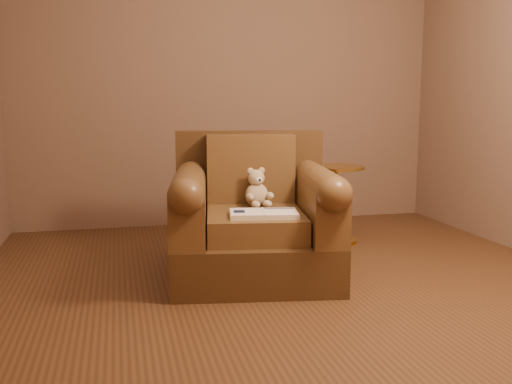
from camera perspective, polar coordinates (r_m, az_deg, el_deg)
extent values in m
plane|color=#53341C|center=(3.70, 3.45, -9.25)|extent=(4.00, 4.00, 0.00)
cube|color=#795C4A|center=(5.47, -2.71, 10.97)|extent=(4.00, 0.02, 2.70)
cube|color=#452E17|center=(3.83, -0.19, -6.32)|extent=(1.20, 1.16, 0.30)
cube|color=#452E17|center=(4.17, -0.67, 1.64)|extent=(1.06, 0.27, 0.66)
cube|color=brown|center=(3.72, -0.13, -3.15)|extent=(0.72, 0.83, 0.16)
cube|color=brown|center=(4.03, -0.54, 2.37)|extent=(0.63, 0.26, 0.48)
cube|color=brown|center=(3.69, -6.70, -1.87)|extent=(0.35, 0.92, 0.34)
cube|color=brown|center=(3.76, 6.33, -1.68)|extent=(0.35, 0.92, 0.34)
cylinder|color=brown|center=(3.67, -6.75, 0.73)|extent=(0.35, 0.92, 0.21)
cylinder|color=brown|center=(3.73, 6.37, 0.88)|extent=(0.35, 0.92, 0.21)
ellipsoid|color=tan|center=(3.89, 0.07, -0.29)|extent=(0.16, 0.14, 0.16)
sphere|color=tan|center=(3.88, 0.02, 1.41)|extent=(0.11, 0.11, 0.11)
ellipsoid|color=tan|center=(3.87, -0.56, 2.10)|extent=(0.05, 0.03, 0.05)
ellipsoid|color=tan|center=(3.90, 0.55, 2.15)|extent=(0.05, 0.03, 0.05)
ellipsoid|color=beige|center=(3.83, 0.30, 1.16)|extent=(0.05, 0.04, 0.05)
sphere|color=black|center=(3.82, 0.39, 1.22)|extent=(0.02, 0.02, 0.02)
ellipsoid|color=tan|center=(3.81, -0.63, -0.50)|extent=(0.05, 0.10, 0.05)
ellipsoid|color=tan|center=(3.86, 1.41, -0.38)|extent=(0.05, 0.10, 0.05)
ellipsoid|color=tan|center=(3.80, -0.05, -1.28)|extent=(0.06, 0.10, 0.05)
ellipsoid|color=tan|center=(3.83, 1.14, -1.20)|extent=(0.06, 0.10, 0.05)
cube|color=beige|center=(3.54, 0.78, -2.22)|extent=(0.46, 0.32, 0.03)
cube|color=white|center=(3.53, -0.92, -1.98)|extent=(0.24, 0.28, 0.00)
cube|color=white|center=(3.55, 2.47, -1.94)|extent=(0.24, 0.28, 0.00)
cube|color=beige|center=(3.54, 0.78, -1.94)|extent=(0.05, 0.25, 0.00)
cube|color=#0F1638|center=(3.53, -1.69, -1.96)|extent=(0.08, 0.10, 0.00)
cube|color=slate|center=(3.63, 2.32, -1.64)|extent=(0.20, 0.08, 0.00)
cylinder|color=gold|center=(4.84, 7.91, -4.78)|extent=(0.36, 0.36, 0.03)
cylinder|color=gold|center=(4.78, 7.98, -1.22)|extent=(0.04, 0.04, 0.59)
cylinder|color=gold|center=(4.74, 8.07, 2.46)|extent=(0.46, 0.46, 0.02)
cylinder|color=gold|center=(4.74, 8.06, 2.28)|extent=(0.04, 0.04, 0.02)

